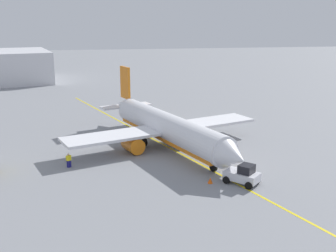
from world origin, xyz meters
TOP-DOWN VIEW (x-y plane):
  - ground_plane at (0.00, 0.00)m, footprint 400.00×400.00m
  - airplane at (-0.47, -0.16)m, footprint 32.52×28.35m
  - pushback_tug at (14.18, 5.32)m, footprint 4.06×3.99m
  - refueling_worker at (5.46, -13.05)m, footprint 0.61×0.63m
  - safety_cone_nose at (13.39, 1.98)m, footprint 0.56×0.56m
  - distant_hangar at (-71.20, -30.52)m, footprint 29.40×22.47m
  - taxi_line_marking at (0.00, 0.00)m, footprint 80.11×27.10m

SIDE VIEW (x-z plane):
  - ground_plane at x=0.00m, z-range 0.00..0.00m
  - taxi_line_marking at x=0.00m, z-range 0.00..0.01m
  - safety_cone_nose at x=13.39m, z-range 0.00..0.62m
  - refueling_worker at x=5.46m, z-range -0.03..1.68m
  - pushback_tug at x=14.18m, z-range -0.09..2.11m
  - airplane at x=-0.47m, z-range -2.17..7.52m
  - distant_hangar at x=-71.20m, z-range -0.01..8.65m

